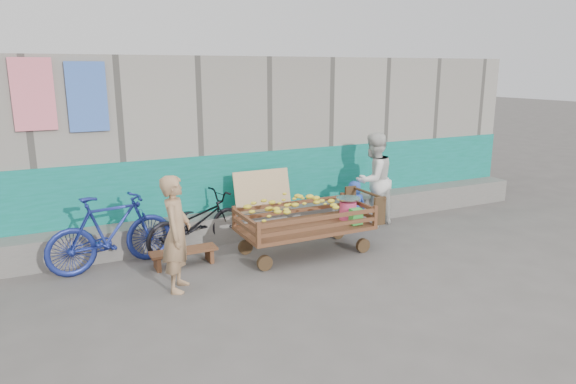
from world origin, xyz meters
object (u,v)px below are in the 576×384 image
bench (184,254)px  child (354,205)px  bicycle_dark (196,222)px  woman (373,180)px  banana_cart (303,214)px  bicycle_blue (111,232)px  vendor_man (177,234)px

bench → child: child is taller
bench → bicycle_dark: 0.72m
bench → woman: 3.70m
bench → child: 3.20m
banana_cart → bicycle_blue: size_ratio=1.21×
bicycle_dark → bicycle_blue: size_ratio=0.95×
banana_cart → child: (1.39, 0.68, -0.19)m
banana_cart → vendor_man: size_ratio=1.45×
vendor_man → woman: (3.89, 1.20, 0.09)m
woman → bicycle_dark: size_ratio=0.98×
banana_cart → woman: (1.84, 0.75, 0.22)m
vendor_man → child: (3.45, 1.13, -0.31)m
woman → child: 0.61m
banana_cart → bicycle_dark: bearing=147.8°
bicycle_blue → bench: bearing=-120.9°
vendor_man → child: vendor_man is taller
bench → woman: bearing=6.6°
child → bicycle_dark: (-2.81, 0.21, 0.01)m
vendor_man → woman: size_ratio=0.89×
banana_cart → woman: woman is taller
bench → vendor_man: size_ratio=0.64×
banana_cart → child: size_ratio=2.48×
banana_cart → bicycle_blue: bicycle_blue is taller
bicycle_blue → woman: bearing=-99.3°
bench → bicycle_blue: bearing=159.2°
vendor_man → bicycle_blue: (-0.66, 1.14, -0.21)m
bicycle_dark → bicycle_blue: bearing=82.2°
bench → child: (3.17, 0.34, 0.27)m
woman → bicycle_blue: 4.56m
woman → bench: bearing=-8.5°
woman → bicycle_dark: bearing=-17.5°
vendor_man → bicycle_dark: bearing=0.6°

